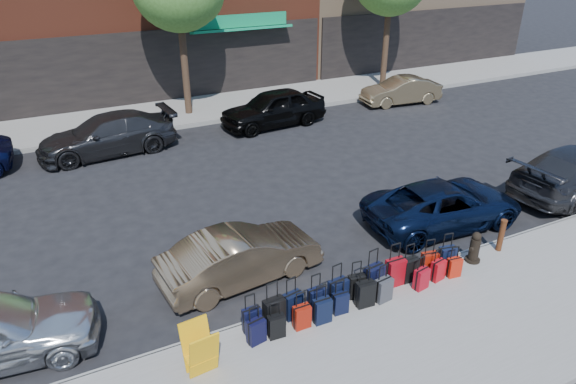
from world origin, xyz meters
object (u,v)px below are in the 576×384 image
bollard (501,235)px  car_far_3 (401,91)px  car_far_2 (273,108)px  car_near_1 (241,257)px  display_rack (200,350)px  suitcase_front_5 (357,286)px  car_far_1 (107,135)px  car_near_2 (444,204)px  fire_hydrant (475,248)px

bollard → car_far_3: 13.03m
car_far_2 → car_near_1: bearing=-33.5°
display_rack → car_far_3: bearing=36.3°
bollard → display_rack: 7.96m
suitcase_front_5 → car_far_1: 11.87m
car_near_2 → car_far_1: (-7.47, 9.54, 0.09)m
car_near_1 → car_near_2: (5.97, -0.09, -0.01)m
suitcase_front_5 → car_far_2: 11.92m
display_rack → car_far_1: size_ratio=0.20×
car_near_2 → car_far_3: car_far_3 is taller
car_far_1 → car_far_2: (6.75, 0.10, 0.05)m
car_far_3 → car_far_2: bearing=-81.6°
car_far_3 → fire_hydrant: bearing=-23.1°
car_far_1 → car_near_2: bearing=33.7°
car_near_1 → car_far_3: bearing=-57.2°
bollard → car_far_3: (5.84, 11.65, 0.03)m
suitcase_front_5 → fire_hydrant: suitcase_front_5 is taller
suitcase_front_5 → car_near_1: (-1.94, 1.90, 0.20)m
display_rack → car_near_2: car_near_2 is taller
car_far_2 → car_far_3: car_far_2 is taller
bollard → display_rack: bearing=-176.2°
car_far_3 → car_near_2: bearing=-24.8°
display_rack → car_far_1: 11.91m
fire_hydrant → car_near_2: bearing=53.3°
fire_hydrant → car_far_3: size_ratio=0.21×
display_rack → car_far_1: (0.25, 11.91, 0.08)m
fire_hydrant → car_far_2: car_far_2 is taller
car_near_1 → car_near_2: 5.97m
car_far_2 → car_far_3: 6.78m
car_near_2 → fire_hydrant: bearing=163.5°
fire_hydrant → car_far_2: size_ratio=0.18×
car_near_2 → car_far_2: 9.66m
car_far_1 → suitcase_front_5: bearing=12.6°
car_near_2 → bollard: bearing=-169.1°
fire_hydrant → display_rack: display_rack is taller
fire_hydrant → display_rack: 7.02m
fire_hydrant → bollard: size_ratio=0.93×
display_rack → car_near_1: size_ratio=0.26×
bollard → car_near_2: 1.86m
car_near_2 → car_far_3: (6.06, 9.81, 0.00)m
fire_hydrant → car_far_3: (6.78, 11.72, 0.11)m
display_rack → car_far_2: car_far_2 is taller
suitcase_front_5 → car_far_3: size_ratio=0.23×
car_near_2 → car_far_1: 12.11m
display_rack → car_far_3: 18.39m
fire_hydrant → display_rack: (-7.01, -0.46, 0.11)m
car_near_1 → display_rack: bearing=138.3°
car_near_1 → car_far_2: size_ratio=0.85×
bollard → car_far_1: bearing=124.0°
fire_hydrant → car_far_1: 13.29m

